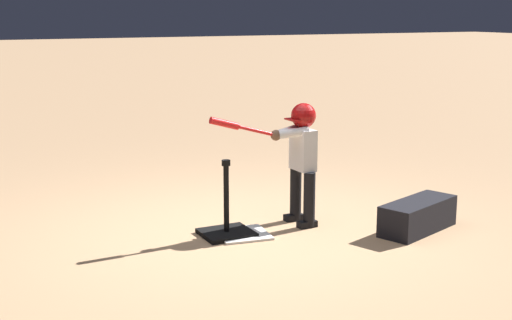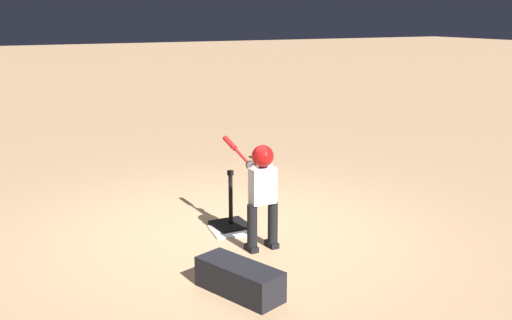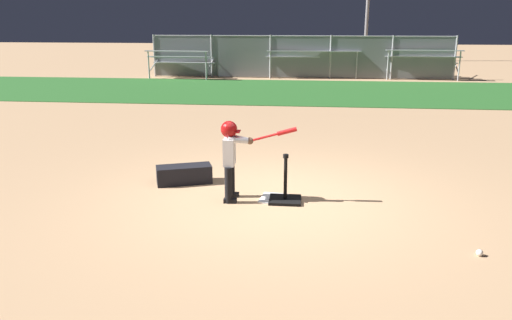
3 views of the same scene
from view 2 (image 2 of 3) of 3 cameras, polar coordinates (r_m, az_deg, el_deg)
name	(u,v)px [view 2 (image 2 of 3)]	position (r m, az deg, el deg)	size (l,w,h in m)	color
ground_plane	(231,230)	(6.98, -2.44, -6.71)	(90.00, 90.00, 0.00)	tan
home_plate	(231,230)	(6.95, -2.42, -6.71)	(0.44, 0.44, 0.02)	white
batting_tee	(231,220)	(7.05, -2.41, -5.69)	(0.44, 0.40, 0.68)	black
batter_child	(261,183)	(6.23, 0.48, -2.25)	(1.04, 0.36, 1.14)	black
baseball	(257,168)	(9.55, 0.14, -0.80)	(0.07, 0.07, 0.07)	white
equipment_bag	(239,279)	(5.44, -1.59, -11.26)	(0.84, 0.32, 0.28)	black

